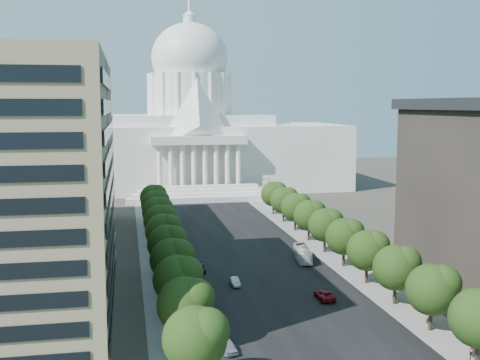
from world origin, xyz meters
TOP-DOWN VIEW (x-y plane):
  - road_asphalt at (0.00, 90.00)m, footprint 30.00×260.00m
  - sidewalk_left at (-19.00, 90.00)m, footprint 8.00×260.00m
  - sidewalk_right at (19.00, 90.00)m, footprint 8.00×260.00m
  - capitol at (0.00, 184.89)m, footprint 120.00×56.00m
  - office_block_left_far at (-48.00, 100.00)m, footprint 38.00×52.00m
  - tree_l_a at (-17.66, 11.81)m, footprint 7.79×7.60m
  - tree_l_b at (-17.66, 23.81)m, footprint 7.79×7.60m
  - tree_l_c at (-17.66, 35.81)m, footprint 7.79×7.60m
  - tree_l_d at (-17.66, 47.81)m, footprint 7.79×7.60m
  - tree_l_e at (-17.66, 59.81)m, footprint 7.79×7.60m
  - tree_l_f at (-17.66, 71.81)m, footprint 7.79×7.60m
  - tree_l_g at (-17.66, 83.81)m, footprint 7.79×7.60m
  - tree_l_h at (-17.66, 95.81)m, footprint 7.79×7.60m
  - tree_l_i at (-17.66, 107.81)m, footprint 7.79×7.60m
  - tree_l_j at (-17.66, 119.81)m, footprint 7.79×7.60m
  - tree_r_b at (18.34, 23.81)m, footprint 7.79×7.60m
  - tree_r_c at (18.34, 35.81)m, footprint 7.79×7.60m
  - tree_r_d at (18.34, 47.81)m, footprint 7.79×7.60m
  - tree_r_e at (18.34, 59.81)m, footprint 7.79×7.60m
  - tree_r_f at (18.34, 71.81)m, footprint 7.79×7.60m
  - tree_r_g at (18.34, 83.81)m, footprint 7.79×7.60m
  - tree_r_h at (18.34, 95.81)m, footprint 7.79×7.60m
  - tree_r_i at (18.34, 107.81)m, footprint 7.79×7.60m
  - tree_r_j at (18.34, 119.81)m, footprint 7.79×7.60m
  - traffic_signal_right at (14.50, 7.99)m, footprint 0.18×0.49m
  - streetlight_b at (19.90, 35.00)m, footprint 2.61×0.44m
  - streetlight_c at (19.90, 60.00)m, footprint 2.61×0.44m
  - streetlight_d at (19.90, 85.00)m, footprint 2.61×0.44m
  - streetlight_e at (19.90, 110.00)m, footprint 2.61×0.44m
  - streetlight_f at (19.90, 135.00)m, footprint 2.61×0.44m
  - car_dark_a at (-13.50, 26.45)m, footprint 1.98×4.21m
  - car_silver at (-6.33, 50.89)m, footprint 1.64×4.38m
  - car_red at (7.32, 40.36)m, footprint 2.73×5.75m
  - car_dark_b at (-11.45, 61.22)m, footprint 2.02×4.88m
  - car_parked at (-12.50, 21.73)m, footprint 2.43×4.75m
  - city_bus at (10.96, 65.68)m, footprint 3.92×10.96m

SIDE VIEW (x-z plane):
  - road_asphalt at x=0.00m, z-range -0.01..0.01m
  - sidewalk_left at x=-19.00m, z-range -0.01..0.01m
  - sidewalk_right at x=19.00m, z-range -0.01..0.01m
  - car_dark_a at x=-13.50m, z-range 0.00..1.39m
  - car_dark_b at x=-11.45m, z-range 0.00..1.41m
  - car_silver at x=-6.33m, z-range 0.00..1.43m
  - car_parked at x=-12.50m, z-range 0.00..1.55m
  - car_red at x=7.32m, z-range 0.00..1.58m
  - city_bus at x=10.96m, z-range 0.00..2.99m
  - traffic_signal_right at x=14.50m, z-range 0.94..5.24m
  - streetlight_b at x=19.90m, z-range 1.32..10.32m
  - streetlight_c at x=19.90m, z-range 1.32..10.32m
  - streetlight_d at x=19.90m, z-range 1.32..10.32m
  - streetlight_e at x=19.90m, z-range 1.32..10.32m
  - streetlight_f at x=19.90m, z-range 1.32..10.32m
  - tree_l_a at x=-17.66m, z-range 1.47..11.44m
  - tree_l_b at x=-17.66m, z-range 1.47..11.44m
  - tree_l_c at x=-17.66m, z-range 1.47..11.44m
  - tree_l_d at x=-17.66m, z-range 1.47..11.44m
  - tree_l_e at x=-17.66m, z-range 1.47..11.44m
  - tree_l_f at x=-17.66m, z-range 1.47..11.44m
  - tree_l_g at x=-17.66m, z-range 1.47..11.44m
  - tree_l_h at x=-17.66m, z-range 1.47..11.44m
  - tree_l_i at x=-17.66m, z-range 1.47..11.44m
  - tree_l_j at x=-17.66m, z-range 1.47..11.44m
  - tree_r_b at x=18.34m, z-range 1.47..11.44m
  - tree_r_c at x=18.34m, z-range 1.47..11.44m
  - tree_r_d at x=18.34m, z-range 1.47..11.44m
  - tree_r_e at x=18.34m, z-range 1.47..11.44m
  - tree_r_f at x=18.34m, z-range 1.47..11.44m
  - tree_r_g at x=18.34m, z-range 1.47..11.44m
  - tree_r_h at x=18.34m, z-range 1.47..11.44m
  - tree_r_i at x=18.34m, z-range 1.47..11.44m
  - tree_r_j at x=18.34m, z-range 1.47..11.44m
  - office_block_left_far at x=-48.00m, z-range 0.00..30.00m
  - capitol at x=0.00m, z-range -16.49..56.51m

